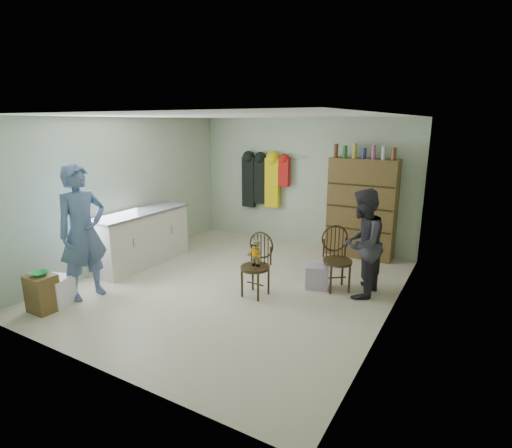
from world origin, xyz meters
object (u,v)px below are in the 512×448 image
Objects in this scene: counter at (141,237)px; chair_front at (257,260)px; dresser at (362,208)px; chair_far at (336,256)px.

counter is 2.41m from chair_front.
counter is 0.90× the size of dresser.
counter is at bearing 179.64° from chair_front.
chair_far reaches higher than counter.
chair_front is 0.44× the size of dresser.
chair_far is 0.46× the size of dresser.
counter reaches higher than chair_front.
counter is 3.37m from chair_far.
counter is 2.03× the size of chair_front.
counter is 3.96m from dresser.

